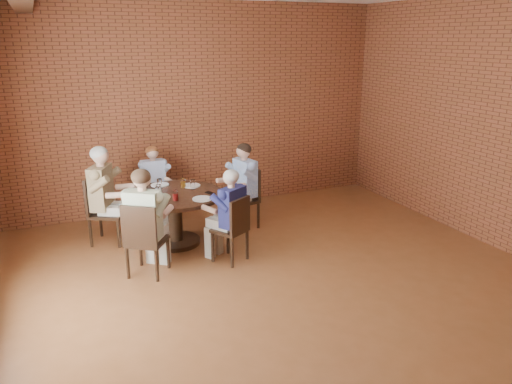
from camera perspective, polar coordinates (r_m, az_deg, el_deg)
name	(u,v)px	position (r m, az deg, el deg)	size (l,w,h in m)	color
floor	(292,295)	(5.85, 4.16, -11.67)	(7.00, 7.00, 0.00)	brown
wall_back	(197,108)	(8.45, -6.72, 9.51)	(7.00, 7.00, 0.00)	brown
dining_table	(175,208)	(7.09, -9.27, -1.86)	(1.36, 1.36, 0.75)	black
chair_a	(247,195)	(7.66, -1.09, -0.36)	(0.49, 0.49, 0.93)	black
diner_a	(242,186)	(7.57, -1.62, 0.63)	(0.52, 0.64, 1.31)	#4871BC
chair_b	(154,192)	(8.07, -11.58, 0.02)	(0.39, 0.39, 0.88)	black
diner_b	(155,185)	(7.97, -11.50, 0.78)	(0.46, 0.57, 1.22)	#939FBB
chair_c	(101,207)	(7.39, -17.31, -1.68)	(0.61, 0.61, 0.97)	black
diner_c	(106,196)	(7.30, -16.74, -0.41)	(0.57, 0.70, 1.40)	brown
chair_d	(144,238)	(6.19, -12.71, -5.11)	(0.61, 0.61, 0.95)	black
diner_d	(146,222)	(6.20, -12.48, -3.42)	(0.54, 0.66, 1.35)	#B5A88E
chair_e	(234,227)	(6.44, -2.53, -4.02)	(0.53, 0.53, 0.89)	black
diner_e	(229,216)	(6.44, -3.06, -2.76)	(0.47, 0.58, 1.24)	#1B1D4E
plate_a	(191,186)	(7.33, -7.40, 0.74)	(0.26, 0.26, 0.01)	white
plate_b	(160,185)	(7.43, -10.93, 0.80)	(0.26, 0.26, 0.01)	white
plate_c	(141,192)	(7.16, -13.00, 0.04)	(0.26, 0.26, 0.01)	white
plate_d	(202,199)	(6.71, -6.18, -0.78)	(0.26, 0.26, 0.01)	white
glass_a	(193,184)	(7.16, -7.25, 0.87)	(0.07, 0.07, 0.14)	white
glass_b	(183,183)	(7.25, -8.32, 1.03)	(0.07, 0.07, 0.14)	white
glass_c	(159,184)	(7.27, -10.97, 0.95)	(0.07, 0.07, 0.14)	white
glass_d	(159,189)	(6.99, -11.06, 0.29)	(0.07, 0.07, 0.14)	white
glass_e	(158,192)	(6.88, -11.17, 0.00)	(0.07, 0.07, 0.14)	white
glass_f	(175,196)	(6.69, -9.20, -0.40)	(0.07, 0.07, 0.14)	white
smartphone	(210,193)	(6.96, -5.26, -0.10)	(0.07, 0.15, 0.01)	black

